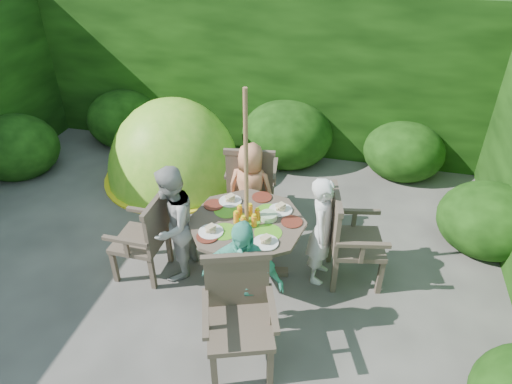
% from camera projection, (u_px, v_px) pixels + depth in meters
% --- Properties ---
extents(ground, '(60.00, 60.00, 0.00)m').
position_uv_depth(ground, '(172.00, 300.00, 4.85)').
color(ground, '#413E3A').
rests_on(ground, ground).
extents(hedge_enclosure, '(9.00, 9.00, 2.50)m').
position_uv_depth(hedge_enclosure, '(206.00, 139.00, 5.25)').
color(hedge_enclosure, black).
rests_on(hedge_enclosure, ground).
extents(patio_table, '(1.50, 1.50, 0.88)m').
position_uv_depth(patio_table, '(247.00, 230.00, 4.85)').
color(patio_table, '#3F3429').
rests_on(patio_table, ground).
extents(parasol_pole, '(0.05, 0.05, 2.20)m').
position_uv_depth(parasol_pole, '(246.00, 192.00, 4.59)').
color(parasol_pole, brown).
rests_on(parasol_pole, ground).
extents(garden_chair_right, '(0.67, 0.72, 1.04)m').
position_uv_depth(garden_chair_right, '(349.00, 237.00, 4.85)').
color(garden_chair_right, '#3F3429').
rests_on(garden_chair_right, ground).
extents(garden_chair_left, '(0.52, 0.59, 0.97)m').
position_uv_depth(garden_chair_left, '(146.00, 236.00, 4.93)').
color(garden_chair_left, '#3F3429').
rests_on(garden_chair_left, ground).
extents(garden_chair_back, '(0.70, 0.64, 1.05)m').
position_uv_depth(garden_chair_back, '(251.00, 181.00, 5.79)').
color(garden_chair_back, '#3F3429').
rests_on(garden_chair_back, ground).
extents(garden_chair_front, '(0.77, 0.72, 1.03)m').
position_uv_depth(garden_chair_front, '(239.00, 313.00, 3.98)').
color(garden_chair_front, '#3F3429').
rests_on(garden_chair_front, ground).
extents(child_right, '(0.34, 0.48, 1.27)m').
position_uv_depth(child_right, '(322.00, 231.00, 4.82)').
color(child_right, silver).
rests_on(child_right, ground).
extents(child_left, '(0.52, 0.66, 1.35)m').
position_uv_depth(child_left, '(172.00, 224.00, 4.85)').
color(child_left, '#A4A39E').
rests_on(child_left, ground).
extents(child_back, '(0.62, 0.43, 1.22)m').
position_uv_depth(child_back, '(251.00, 190.00, 5.53)').
color(child_back, '#D78359').
rests_on(child_back, ground).
extents(child_front, '(0.78, 0.34, 1.33)m').
position_uv_depth(child_front, '(242.00, 280.00, 4.16)').
color(child_front, '#55C7AB').
rests_on(child_front, ground).
extents(dome_tent, '(2.49, 2.49, 2.42)m').
position_uv_depth(dome_tent, '(175.00, 176.00, 6.98)').
color(dome_tent, '#6EC626').
rests_on(dome_tent, ground).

